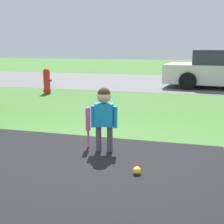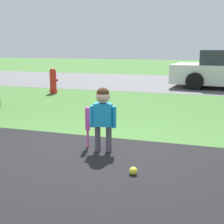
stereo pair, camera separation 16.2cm
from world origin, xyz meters
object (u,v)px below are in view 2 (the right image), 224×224
(sports_ball, at_px, (133,171))
(child, at_px, (103,110))
(baseball_bat, at_px, (88,121))
(fire_hydrant, at_px, (53,81))

(sports_ball, bearing_deg, child, 131.71)
(child, relative_size, baseball_bat, 1.49)
(child, bearing_deg, fire_hydrant, 116.04)
(fire_hydrant, bearing_deg, baseball_bat, -56.79)
(baseball_bat, height_order, fire_hydrant, fire_hydrant)
(fire_hydrant, bearing_deg, sports_ball, -54.16)
(child, xyz_separation_m, fire_hydrant, (-3.26, 4.66, -0.20))
(sports_ball, xyz_separation_m, fire_hydrant, (-3.85, 5.33, 0.33))
(child, bearing_deg, sports_ball, -57.18)
(baseball_bat, xyz_separation_m, sports_ball, (0.86, -0.77, -0.34))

